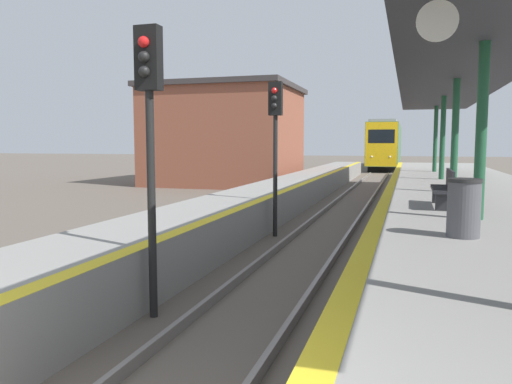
{
  "coord_description": "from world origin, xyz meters",
  "views": [
    {
      "loc": [
        2.22,
        -2.22,
        2.58
      ],
      "look_at": [
        -4.06,
        18.38,
        0.46
      ],
      "focal_mm": 35.0,
      "sensor_mm": 36.0,
      "label": 1
    }
  ],
  "objects_px": {
    "trash_bin": "(464,208)",
    "signal_near": "(149,116)",
    "signal_mid": "(275,129)",
    "bench": "(445,187)",
    "train": "(386,145)"
  },
  "relations": [
    {
      "from": "train",
      "to": "signal_mid",
      "type": "bearing_deg",
      "value": -91.78
    },
    {
      "from": "train",
      "to": "trash_bin",
      "type": "distance_m",
      "value": 44.77
    },
    {
      "from": "train",
      "to": "trash_bin",
      "type": "height_order",
      "value": "train"
    },
    {
      "from": "train",
      "to": "trash_bin",
      "type": "relative_size",
      "value": 19.96
    },
    {
      "from": "signal_near",
      "to": "trash_bin",
      "type": "xyz_separation_m",
      "value": [
        4.47,
        2.43,
        -1.46
      ]
    },
    {
      "from": "bench",
      "to": "signal_mid",
      "type": "bearing_deg",
      "value": 177.21
    },
    {
      "from": "signal_near",
      "to": "trash_bin",
      "type": "distance_m",
      "value": 5.3
    },
    {
      "from": "trash_bin",
      "to": "bench",
      "type": "relative_size",
      "value": 0.51
    },
    {
      "from": "bench",
      "to": "train",
      "type": "bearing_deg",
      "value": 94.37
    },
    {
      "from": "signal_mid",
      "to": "signal_near",
      "type": "bearing_deg",
      "value": -90.74
    },
    {
      "from": "signal_near",
      "to": "signal_mid",
      "type": "height_order",
      "value": "same"
    },
    {
      "from": "signal_near",
      "to": "signal_mid",
      "type": "relative_size",
      "value": 1.0
    },
    {
      "from": "signal_mid",
      "to": "trash_bin",
      "type": "bearing_deg",
      "value": -44.59
    },
    {
      "from": "trash_bin",
      "to": "signal_near",
      "type": "bearing_deg",
      "value": -151.48
    },
    {
      "from": "signal_near",
      "to": "bench",
      "type": "bearing_deg",
      "value": 55.84
    }
  ]
}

